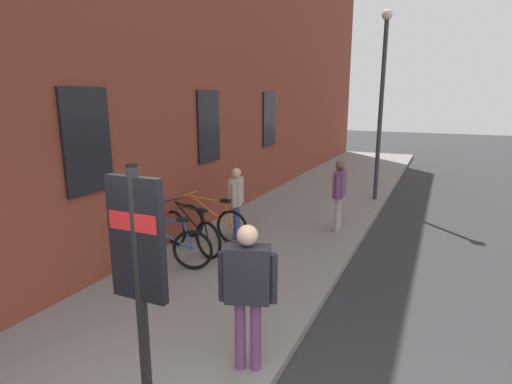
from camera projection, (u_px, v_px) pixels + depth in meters
ground at (411, 249)px, 8.38m from camera, size 60.00×60.00×0.00m
sidewalk_pavement at (312, 208)px, 11.26m from camera, size 24.00×3.50×0.12m
station_facade at (259, 39)px, 11.91m from camera, size 22.00×0.65×9.41m
bicycle_by_door at (164, 247)px, 7.07m from camera, size 0.69×1.70×0.97m
bicycle_leaning_wall at (191, 232)px, 7.84m from camera, size 0.70×1.69×0.97m
bicycle_mid_rack at (210, 223)px, 8.44m from camera, size 0.48×1.77×0.97m
transit_info_sign at (138, 256)px, 3.50m from camera, size 0.10×0.55×2.40m
pedestrian_near_bus at (339, 188)px, 8.97m from camera, size 0.60×0.26×1.59m
pedestrian_by_facade at (248, 284)px, 4.29m from camera, size 0.38×0.60×1.66m
pedestrian_crossing_street at (236, 196)px, 8.44m from camera, size 0.57×0.32×1.52m
street_lamp at (382, 91)px, 11.31m from camera, size 0.28×0.28×5.21m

